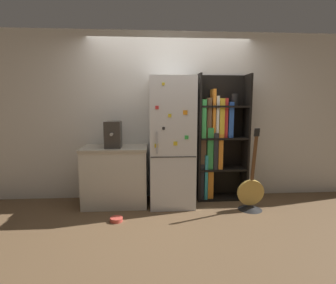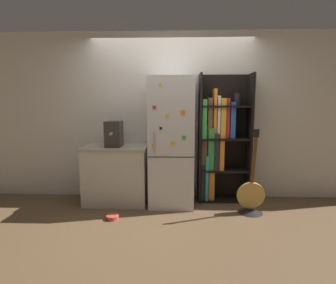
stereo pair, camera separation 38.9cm
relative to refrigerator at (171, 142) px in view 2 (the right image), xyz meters
name	(u,v)px [view 2 (the right image)]	position (x,y,z in m)	size (l,w,h in m)	color
ground_plane	(171,206)	(0.00, -0.12, -0.93)	(16.00, 16.00, 0.00)	brown
wall_back	(172,116)	(0.00, 0.35, 0.37)	(8.00, 0.05, 2.60)	silver
refrigerator	(171,142)	(0.00, 0.00, 0.00)	(0.64, 0.68, 1.87)	silver
bookshelf	(218,141)	(0.71, 0.19, -0.01)	(0.78, 0.34, 1.94)	black
kitchen_counter	(117,174)	(-0.83, 0.03, -0.50)	(0.94, 0.62, 0.87)	beige
espresso_machine	(114,134)	(-0.85, -0.02, 0.12)	(0.23, 0.35, 0.38)	#38332D
guitar	(251,201)	(1.10, -0.33, -0.76)	(0.38, 0.34, 1.18)	black
pet_bowl	(113,217)	(-0.76, -0.60, -0.91)	(0.16, 0.16, 0.05)	#D84C3F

